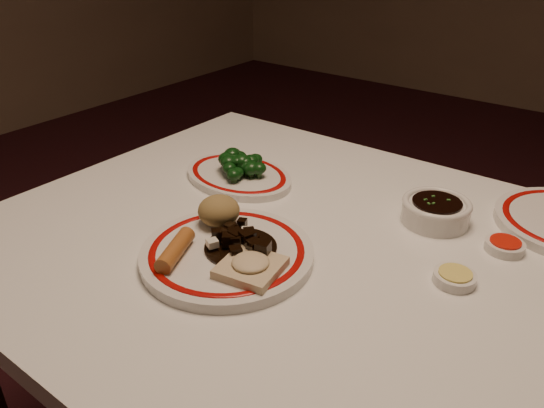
{
  "coord_description": "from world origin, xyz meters",
  "views": [
    {
      "loc": [
        0.38,
        -0.64,
        1.24
      ],
      "look_at": [
        -0.11,
        0.0,
        0.8
      ],
      "focal_mm": 35.0,
      "sensor_mm": 36.0,
      "label": 1
    }
  ],
  "objects": [
    {
      "name": "rice_mound",
      "position": [
        -0.18,
        -0.06,
        0.79
      ],
      "size": [
        0.07,
        0.07,
        0.05
      ],
      "primitive_type": "ellipsoid",
      "color": "olive",
      "rests_on": "main_plate"
    },
    {
      "name": "dining_table",
      "position": [
        0.0,
        0.0,
        0.66
      ],
      "size": [
        1.2,
        0.9,
        0.75
      ],
      "color": "white",
      "rests_on": "ground"
    },
    {
      "name": "soy_bowl",
      "position": [
        0.11,
        0.2,
        0.77
      ],
      "size": [
        0.12,
        0.12,
        0.04
      ],
      "color": "silver",
      "rests_on": "dining_table"
    },
    {
      "name": "mustard_dish",
      "position": [
        0.2,
        0.04,
        0.76
      ],
      "size": [
        0.06,
        0.06,
        0.02
      ],
      "color": "silver",
      "rests_on": "dining_table"
    },
    {
      "name": "main_plate",
      "position": [
        -0.11,
        -0.12,
        0.76
      ],
      "size": [
        0.33,
        0.33,
        0.02
      ],
      "color": "silver",
      "rests_on": "dining_table"
    },
    {
      "name": "broccoli_plate",
      "position": [
        -0.29,
        0.12,
        0.76
      ],
      "size": [
        0.27,
        0.24,
        0.02
      ],
      "color": "silver",
      "rests_on": "dining_table"
    },
    {
      "name": "spring_roll",
      "position": [
        -0.16,
        -0.18,
        0.78
      ],
      "size": [
        0.06,
        0.1,
        0.03
      ],
      "primitive_type": "cylinder",
      "rotation": [
        1.57,
        0.0,
        0.4
      ],
      "color": "#B1672B",
      "rests_on": "main_plate"
    },
    {
      "name": "sweet_sour_dish",
      "position": [
        0.24,
        0.18,
        0.76
      ],
      "size": [
        0.06,
        0.06,
        0.02
      ],
      "color": "silver",
      "rests_on": "dining_table"
    },
    {
      "name": "fried_wonton",
      "position": [
        -0.05,
        -0.14,
        0.78
      ],
      "size": [
        0.1,
        0.1,
        0.02
      ],
      "color": "beige",
      "rests_on": "main_plate"
    },
    {
      "name": "broccoli_pile",
      "position": [
        -0.29,
        0.12,
        0.79
      ],
      "size": [
        0.12,
        0.11,
        0.05
      ],
      "color": "#23471C",
      "rests_on": "broccoli_plate"
    },
    {
      "name": "stirfry_heap",
      "position": [
        -0.1,
        -0.1,
        0.78
      ],
      "size": [
        0.12,
        0.12,
        0.03
      ],
      "color": "black",
      "rests_on": "main_plate"
    }
  ]
}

